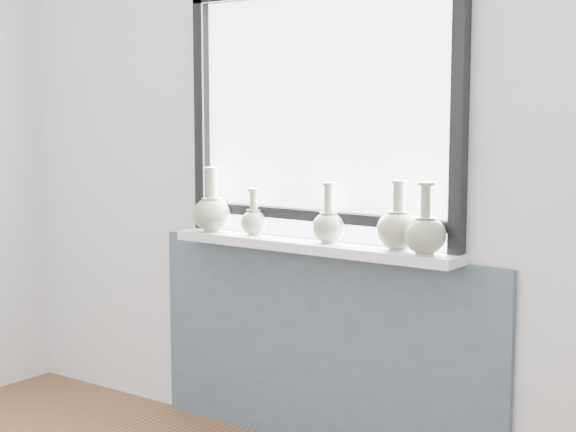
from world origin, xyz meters
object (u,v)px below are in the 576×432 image
Objects in this scene: windowsill at (311,246)px; vase_d at (398,227)px; vase_c at (329,224)px; vase_a at (212,211)px; vase_e at (425,233)px; vase_b at (254,220)px.

vase_d is (0.40, 0.01, 0.11)m from windowsill.
vase_c is at bearing 4.23° from windowsill.
vase_a reaches higher than vase_d.
windowsill is 4.86× the size of vase_e.
vase_c is (0.60, 0.03, -0.01)m from vase_a.
windowsill is 6.57× the size of vase_b.
vase_a is at bearing 179.66° from vase_e.
vase_b is at bearing 179.83° from vase_c.
vase_a is 1.05× the size of vase_e.
vase_b is (0.21, 0.03, -0.03)m from vase_a.
windowsill is 0.31m from vase_b.
vase_d is at bearing 0.16° from vase_b.
vase_c is at bearing 2.72° from vase_a.
vase_a is 0.92m from vase_d.
vase_e is (0.84, -0.04, 0.02)m from vase_b.
vase_b is 0.70m from vase_d.
vase_b is 0.82× the size of vase_c.
vase_c is 0.45m from vase_e.
vase_a is at bearing -177.52° from windowsill.
windowsill is 0.55m from vase_e.
vase_a reaches higher than vase_c.
windowsill is 5.37× the size of vase_c.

